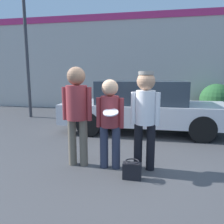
% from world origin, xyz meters
% --- Properties ---
extents(ground_plane, '(56.00, 56.00, 0.00)m').
position_xyz_m(ground_plane, '(0.00, 0.00, 0.00)').
color(ground_plane, '#3F3F42').
extents(storefront_building, '(24.00, 0.22, 4.48)m').
position_xyz_m(storefront_building, '(0.00, 6.86, 2.27)').
color(storefront_building, beige).
rests_on(storefront_building, ground).
extents(person_left, '(0.55, 0.38, 1.82)m').
position_xyz_m(person_left, '(-0.95, 0.01, 1.11)').
color(person_left, '#665B4C').
rests_on(person_left, ground).
extents(person_middle_with_frisbee, '(0.49, 0.53, 1.60)m').
position_xyz_m(person_middle_with_frisbee, '(-0.34, -0.01, 0.94)').
color(person_middle_with_frisbee, '#2D3347').
rests_on(person_middle_with_frisbee, ground).
extents(person_right, '(0.50, 0.33, 1.74)m').
position_xyz_m(person_right, '(0.27, 0.05, 1.05)').
color(person_right, black).
rests_on(person_right, ground).
extents(parked_car_near, '(4.77, 1.83, 1.50)m').
position_xyz_m(parked_car_near, '(0.12, 2.74, 0.75)').
color(parked_car_near, silver).
rests_on(parked_car_near, ground).
extents(street_lamp, '(1.05, 0.35, 5.43)m').
position_xyz_m(street_lamp, '(-4.26, 4.16, 3.33)').
color(street_lamp, '#38383D').
rests_on(street_lamp, ground).
extents(shrub, '(1.32, 1.32, 1.32)m').
position_xyz_m(shrub, '(2.97, 6.01, 0.66)').
color(shrub, '#285B2D').
rests_on(shrub, ground).
extents(handbag, '(0.30, 0.23, 0.31)m').
position_xyz_m(handbag, '(0.10, -0.37, 0.15)').
color(handbag, black).
rests_on(handbag, ground).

